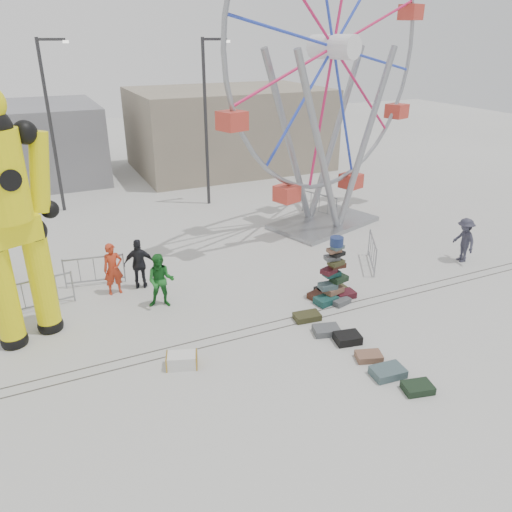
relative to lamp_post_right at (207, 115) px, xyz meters
name	(u,v)px	position (x,y,z in m)	size (l,w,h in m)	color
ground	(265,345)	(-3.09, -13.00, -4.48)	(90.00, 90.00, 0.00)	#9E9E99
track_line_near	(256,334)	(-3.09, -12.40, -4.48)	(40.00, 0.04, 0.01)	#47443F
track_line_far	(250,328)	(-3.09, -12.00, -4.48)	(40.00, 0.04, 0.01)	#47443F
building_right	(229,128)	(3.91, 7.00, -1.98)	(12.00, 8.00, 5.00)	gray
building_left	(11,144)	(-9.09, 9.00, -2.28)	(10.00, 8.00, 4.40)	gray
lamp_post_right	(207,115)	(0.00, 0.00, 0.00)	(1.41, 0.25, 8.00)	#2D2D30
lamp_post_left	(52,119)	(-7.00, 2.00, 0.00)	(1.41, 0.25, 8.00)	#2D2D30
suitcase_tower	(333,282)	(0.15, -11.45, -3.86)	(1.56, 1.37, 2.21)	#174541
crash_test_dummy	(7,212)	(-9.05, -9.79, -0.64)	(2.83, 1.60, 7.29)	black
ferris_wheel	(332,73)	(3.65, -5.26, 2.17)	(11.14, 4.19, 13.51)	gray
steamer_trunk	(182,361)	(-5.52, -13.00, -4.29)	(0.81, 0.47, 0.38)	silver
row_case_0	(307,316)	(-1.29, -12.29, -4.38)	(0.81, 0.49, 0.20)	#37371B
row_case_1	(326,330)	(-1.17, -13.22, -4.38)	(0.76, 0.54, 0.20)	#515458
row_case_2	(348,338)	(-0.87, -13.86, -4.36)	(0.73, 0.55, 0.25)	black
row_case_3	(369,356)	(-0.82, -14.81, -4.39)	(0.69, 0.47, 0.19)	brown
row_case_4	(388,372)	(-0.81, -15.60, -4.37)	(0.85, 0.58, 0.23)	#40585C
row_case_5	(418,388)	(-0.52, -16.40, -4.38)	(0.73, 0.51, 0.20)	black
barricade_dummy_b	(41,294)	(-8.69, -8.18, -3.93)	(2.00, 0.10, 1.10)	gray
barricade_dummy_c	(95,271)	(-6.88, -7.16, -3.93)	(2.00, 0.10, 1.10)	gray
barricade_wheel_front	(372,253)	(2.90, -9.90, -3.93)	(2.00, 0.10, 1.10)	gray
barricade_wheel_back	(319,204)	(4.14, -4.03, -3.93)	(2.00, 0.10, 1.10)	gray
pedestrian_red	(113,269)	(-6.36, -8.05, -3.58)	(0.66, 0.43, 1.80)	#B13119
pedestrian_green	(161,281)	(-5.14, -9.59, -3.58)	(0.88, 0.69, 1.81)	#196722
pedestrian_black	(140,264)	(-5.46, -8.00, -3.59)	(1.05, 0.44, 1.79)	black
pedestrian_grey	(464,240)	(6.36, -10.99, -3.61)	(1.13, 0.65, 1.75)	#292937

